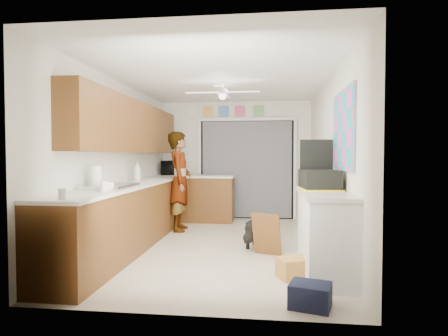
{
  "coord_description": "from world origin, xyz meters",
  "views": [
    {
      "loc": [
        0.7,
        -5.56,
        1.36
      ],
      "look_at": [
        0.0,
        0.4,
        1.15
      ],
      "focal_mm": 30.0,
      "sensor_mm": 36.0,
      "label": 1
    }
  ],
  "objects": [
    {
      "name": "floor",
      "position": [
        0.0,
        0.0,
        0.0
      ],
      "size": [
        5.0,
        5.0,
        0.0
      ],
      "primitive_type": "plane",
      "color": "beige",
      "rests_on": "ground"
    },
    {
      "name": "ceiling",
      "position": [
        0.0,
        0.0,
        2.5
      ],
      "size": [
        5.0,
        5.0,
        0.0
      ],
      "primitive_type": "plane",
      "rotation": [
        3.14,
        0.0,
        0.0
      ],
      "color": "white",
      "rests_on": "ground"
    },
    {
      "name": "wall_back",
      "position": [
        0.0,
        2.5,
        1.25
      ],
      "size": [
        3.2,
        0.0,
        3.2
      ],
      "primitive_type": "plane",
      "rotation": [
        1.57,
        0.0,
        0.0
      ],
      "color": "white",
      "rests_on": "ground"
    },
    {
      "name": "wall_front",
      "position": [
        0.0,
        -2.5,
        1.25
      ],
      "size": [
        3.2,
        0.0,
        3.2
      ],
      "primitive_type": "plane",
      "rotation": [
        -1.57,
        0.0,
        0.0
      ],
      "color": "white",
      "rests_on": "ground"
    },
    {
      "name": "wall_left",
      "position": [
        -1.6,
        0.0,
        1.25
      ],
      "size": [
        0.0,
        5.0,
        5.0
      ],
      "primitive_type": "plane",
      "rotation": [
        1.57,
        0.0,
        1.57
      ],
      "color": "white",
      "rests_on": "ground"
    },
    {
      "name": "wall_right",
      "position": [
        1.6,
        0.0,
        1.25
      ],
      "size": [
        0.0,
        5.0,
        5.0
      ],
      "primitive_type": "plane",
      "rotation": [
        1.57,
        0.0,
        -1.57
      ],
      "color": "white",
      "rests_on": "ground"
    },
    {
      "name": "left_base_cabinets",
      "position": [
        -1.3,
        0.0,
        0.45
      ],
      "size": [
        0.6,
        4.8,
        0.9
      ],
      "primitive_type": "cube",
      "color": "brown",
      "rests_on": "floor"
    },
    {
      "name": "left_countertop",
      "position": [
        -1.29,
        0.0,
        0.92
      ],
      "size": [
        0.62,
        4.8,
        0.04
      ],
      "primitive_type": "cube",
      "color": "white",
      "rests_on": "left_base_cabinets"
    },
    {
      "name": "upper_cabinets",
      "position": [
        -1.44,
        0.2,
        1.8
      ],
      "size": [
        0.32,
        4.0,
        0.8
      ],
      "primitive_type": "cube",
      "color": "brown",
      "rests_on": "wall_left"
    },
    {
      "name": "sink_basin",
      "position": [
        -1.29,
        -1.0,
        0.95
      ],
      "size": [
        0.5,
        0.76,
        0.06
      ],
      "primitive_type": "cube",
      "color": "silver",
      "rests_on": "left_countertop"
    },
    {
      "name": "faucet",
      "position": [
        -1.48,
        -1.0,
        1.05
      ],
      "size": [
        0.03,
        0.03,
        0.22
      ],
      "primitive_type": "cylinder",
      "color": "silver",
      "rests_on": "left_countertop"
    },
    {
      "name": "peninsula_base",
      "position": [
        -0.5,
        2.0,
        0.45
      ],
      "size": [
        1.0,
        0.6,
        0.9
      ],
      "primitive_type": "cube",
      "color": "brown",
      "rests_on": "floor"
    },
    {
      "name": "peninsula_top",
      "position": [
        -0.5,
        2.0,
        0.92
      ],
      "size": [
        1.04,
        0.64,
        0.04
      ],
      "primitive_type": "cube",
      "color": "white",
      "rests_on": "peninsula_base"
    },
    {
      "name": "back_opening_recess",
      "position": [
        0.25,
        2.47,
        1.05
      ],
      "size": [
        2.0,
        0.06,
        2.1
      ],
      "primitive_type": "cube",
      "color": "black",
      "rests_on": "wall_back"
    },
    {
      "name": "curtain_panel",
      "position": [
        0.25,
        2.43,
        1.05
      ],
      "size": [
        1.9,
        0.03,
        2.05
      ],
      "primitive_type": "cube",
      "color": "slate",
      "rests_on": "wall_back"
    },
    {
      "name": "door_trim_left",
      "position": [
        -0.77,
        2.44,
        1.05
      ],
      "size": [
        0.06,
        0.04,
        2.1
      ],
      "primitive_type": "cube",
      "color": "white",
      "rests_on": "wall_back"
    },
    {
      "name": "door_trim_right",
      "position": [
        1.27,
        2.44,
        1.05
      ],
      "size": [
        0.06,
        0.04,
        2.1
      ],
      "primitive_type": "cube",
      "color": "white",
      "rests_on": "wall_back"
    },
    {
      "name": "door_trim_head",
      "position": [
        0.25,
        2.44,
        2.12
      ],
      "size": [
        2.1,
        0.04,
        0.06
      ],
      "primitive_type": "cube",
      "color": "white",
      "rests_on": "wall_back"
    },
    {
      "name": "header_frame_0",
      "position": [
        -0.6,
        2.47,
        2.3
      ],
      "size": [
        0.22,
        0.02,
        0.22
      ],
      "primitive_type": "cube",
      "color": "#EBAA4E",
      "rests_on": "wall_back"
    },
    {
      "name": "header_frame_1",
      "position": [
        -0.25,
        2.47,
        2.3
      ],
      "size": [
        0.22,
        0.02,
        0.22
      ],
      "primitive_type": "cube",
      "color": "#4B83CA",
      "rests_on": "wall_back"
    },
    {
      "name": "header_frame_2",
      "position": [
        0.1,
        2.47,
        2.3
      ],
      "size": [
        0.22,
        0.02,
        0.22
      ],
      "primitive_type": "cube",
      "color": "#D65077",
      "rests_on": "wall_back"
    },
    {
      "name": "header_frame_3",
      "position": [
        0.5,
        2.47,
        2.3
      ],
      "size": [
        0.22,
        0.02,
        0.22
      ],
      "primitive_type": "cube",
      "color": "#70B165",
      "rests_on": "wall_back"
    },
    {
      "name": "header_frame_4",
      "position": [
        0.9,
        2.47,
        2.3
      ],
      "size": [
        0.22,
        0.02,
        0.22
      ],
      "primitive_type": "cube",
      "color": "silver",
      "rests_on": "wall_back"
    },
    {
      "name": "route66_sign",
      "position": [
        -0.95,
        2.47,
        2.3
      ],
      "size": [
        0.22,
        0.02,
        0.26
      ],
      "primitive_type": "cube",
      "color": "silver",
      "rests_on": "wall_back"
    },
    {
      "name": "right_counter_base",
      "position": [
        1.35,
        -1.2,
        0.45
      ],
      "size": [
        0.5,
        1.4,
        0.9
      ],
      "primitive_type": "cube",
      "color": "white",
      "rests_on": "floor"
    },
    {
      "name": "right_counter_top",
      "position": [
        1.34,
        -1.2,
        0.92
      ],
      "size": [
        0.54,
        1.44,
        0.04
      ],
      "primitive_type": "cube",
      "color": "white",
      "rests_on": "right_counter_base"
    },
    {
      "name": "abstract_painting",
      "position": [
        1.58,
        -1.0,
        1.65
      ],
      "size": [
        0.03,
        1.15,
        0.95
      ],
      "primitive_type": "cube",
      "color": "#E956B1",
      "rests_on": "wall_right"
    },
    {
      "name": "ceiling_fan",
      "position": [
        0.0,
        0.2,
        2.32
      ],
      "size": [
        1.14,
        1.14,
        0.24
      ],
      "primitive_type": "cube",
      "color": "white",
      "rests_on": "ceiling"
    },
    {
      "name": "microwave",
      "position": [
        -1.29,
        2.22,
        1.09
      ],
      "size": [
        0.42,
        0.57,
        0.3
      ],
      "primitive_type": "imported",
      "rotation": [
        0.0,
        0.0,
        1.47
      ],
      "color": "black",
      "rests_on": "left_countertop"
    },
    {
      "name": "soap_bottle",
      "position": [
        -1.44,
        0.4,
        1.1
      ],
      "size": [
        0.15,
        0.15,
        0.32
      ],
      "primitive_type": "imported",
      "rotation": [
        0.0,
        0.0,
        0.3
      ],
      "color": "silver",
      "rests_on": "left_countertop"
    },
    {
      "name": "cup",
      "position": [
        -1.16,
        -1.38,
        0.99
      ],
      "size": [
        0.17,
        0.17,
        0.1
      ],
      "primitive_type": "imported",
      "rotation": [
        0.0,
        0.0,
        0.4
      ],
      "color": "white",
      "rests_on": "left_countertop"
    },
    {
      "name": "jar_a",
      "position": [
        -1.17,
        -1.46,
        1.0
      ],
      "size": [
        0.1,
        0.1,
        0.12
      ],
      "primitive_type": "cylinder",
      "rotation": [
        0.0,
        0.0,
        -0.14
      ],
      "color": "silver",
      "rests_on": "left_countertop"
    },
    {
      "name": "jar_b",
      "position": [
        -1.23,
        -2.25,
        0.99
      ],
      "size": [
        0.08,
        0.08,
        0.1
      ],
      "primitive_type": "cylinder",
      "rotation": [
        0.0,
        0.0,
        0.19
      ],
      "color": "silver",
      "rests_on": "left_countertop"
    },
    {
      "name": "paper_towel_roll",
      "position": [
        -1.39,
        -1.2,
        1.08
      ],
      "size": [
        0.16,
        0.16,
        0.28
      ],
      "primitive_type": "cylinder",
      "rotation": [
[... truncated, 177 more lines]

